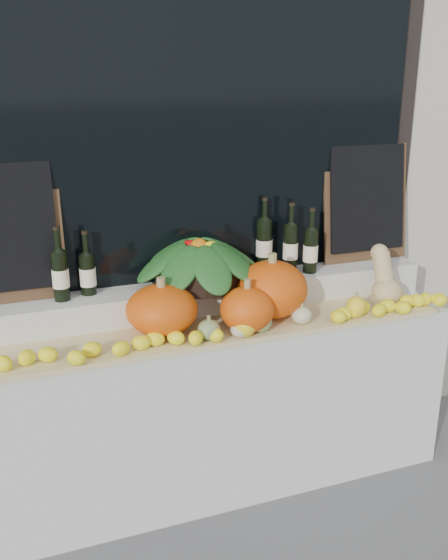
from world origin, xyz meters
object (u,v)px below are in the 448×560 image
(pumpkin_right, at_px, (272,289))
(produce_bowl, at_px, (199,261))
(pumpkin_left, at_px, (162,310))
(butternut_squash, at_px, (385,280))
(wine_bottle_tall, at_px, (264,245))

(pumpkin_right, bearing_deg, produce_bowl, 145.52)
(pumpkin_left, relative_size, produce_bowl, 0.49)
(produce_bowl, bearing_deg, butternut_squash, -14.79)
(wine_bottle_tall, bearing_deg, pumpkin_right, -106.13)
(pumpkin_left, xyz_separation_m, wine_bottle_tall, (0.62, 0.29, 0.16))
(butternut_squash, height_order, wine_bottle_tall, wine_bottle_tall)
(pumpkin_right, xyz_separation_m, produce_bowl, (-0.30, 0.20, 0.11))
(produce_bowl, height_order, wine_bottle_tall, wine_bottle_tall)
(butternut_squash, height_order, produce_bowl, produce_bowl)
(pumpkin_right, xyz_separation_m, wine_bottle_tall, (0.08, 0.27, 0.14))
(pumpkin_left, bearing_deg, wine_bottle_tall, 24.62)
(pumpkin_left, xyz_separation_m, pumpkin_right, (0.54, 0.01, 0.03))
(pumpkin_left, xyz_separation_m, produce_bowl, (0.25, 0.21, 0.14))
(butternut_squash, xyz_separation_m, wine_bottle_tall, (-0.53, 0.31, 0.15))
(pumpkin_right, bearing_deg, wine_bottle_tall, 73.87)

